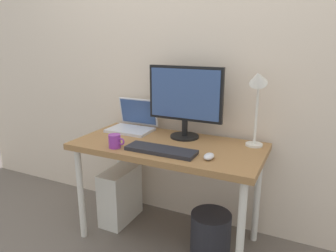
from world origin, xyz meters
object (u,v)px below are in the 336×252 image
desk_lamp (257,91)px  computer_tower (120,195)px  laptop (134,122)px  desk (168,154)px  mouse (209,156)px  coffee_mug (115,141)px  monitor (185,98)px  keyboard (161,150)px  wastebasket (210,235)px

desk_lamp → computer_tower: (-0.96, -0.11, -0.86)m
laptop → desk: bearing=-26.2°
mouse → coffee_mug: (-0.60, -0.07, 0.03)m
desk → coffee_mug: coffee_mug is taller
coffee_mug → monitor: bearing=51.1°
laptop → mouse: bearing=-25.3°
desk → keyboard: 0.19m
desk_lamp → mouse: (-0.19, -0.32, -0.34)m
computer_tower → keyboard: bearing=-25.3°
desk_lamp → keyboard: bearing=-145.5°
mouse → computer_tower: (-0.77, 0.21, -0.52)m
coffee_mug → computer_tower: 0.63m
desk → keyboard: size_ratio=2.81×
desk → monitor: size_ratio=2.35×
desk → laptop: bearing=153.8°
laptop → computer_tower: bearing=-115.1°
monitor → desk_lamp: desk_lamp is taller
desk_lamp → wastebasket: 0.97m
laptop → wastebasket: size_ratio=1.07×
computer_tower → wastebasket: computer_tower is taller
monitor → keyboard: (-0.02, -0.33, -0.27)m
desk_lamp → mouse: bearing=-120.4°
laptop → mouse: size_ratio=3.56×
laptop → desk_lamp: (0.90, -0.01, 0.30)m
desk_lamp → wastebasket: (-0.19, -0.22, -0.92)m
keyboard → wastebasket: 0.66m
desk → wastebasket: 0.59m
desk → coffee_mug: bearing=-140.9°
desk → monitor: 0.39m
wastebasket → coffee_mug: bearing=-164.1°
coffee_mug → laptop: bearing=105.4°
coffee_mug → mouse: bearing=6.5°
keyboard → wastebasket: keyboard is taller
keyboard → wastebasket: size_ratio=1.47×
mouse → monitor: bearing=131.7°
desk → laptop: laptop is taller
desk → mouse: mouse is taller
wastebasket → mouse: bearing=-89.0°
desk → computer_tower: 0.62m
mouse → wastebasket: bearing=91.0°
desk_lamp → computer_tower: desk_lamp is taller
desk_lamp → mouse: size_ratio=5.59×
computer_tower → desk: bearing=-7.6°
monitor → coffee_mug: monitor is taller
coffee_mug → computer_tower: coffee_mug is taller
desk → desk_lamp: size_ratio=2.46×
mouse → computer_tower: 0.95m
coffee_mug → computer_tower: bearing=121.9°
keyboard → mouse: mouse is taller
desk_lamp → wastebasket: size_ratio=1.68×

